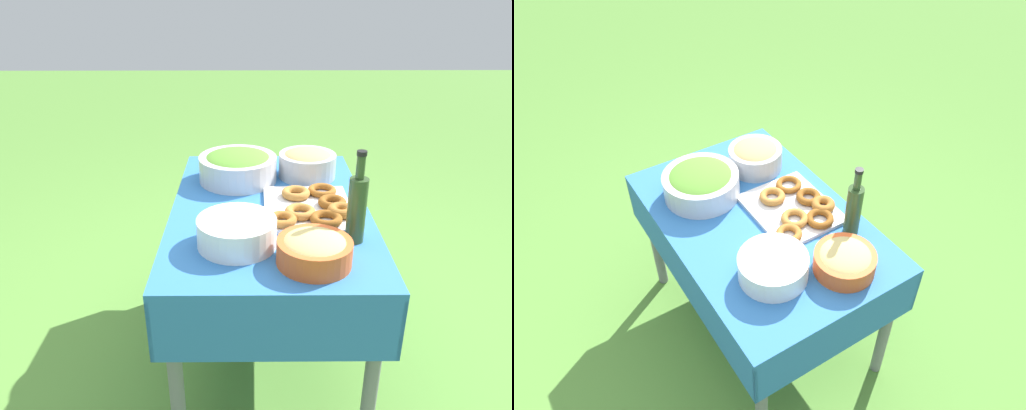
% 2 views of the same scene
% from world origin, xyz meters
% --- Properties ---
extents(ground_plane, '(14.00, 14.00, 0.00)m').
position_xyz_m(ground_plane, '(0.00, 0.00, 0.00)').
color(ground_plane, '#568C38').
extents(picnic_table, '(1.17, 0.76, 0.73)m').
position_xyz_m(picnic_table, '(0.00, 0.00, 0.62)').
color(picnic_table, '#2D6BB2').
rests_on(picnic_table, ground_plane).
extents(salad_bowl, '(0.34, 0.34, 0.13)m').
position_xyz_m(salad_bowl, '(-0.27, -0.13, 0.79)').
color(salad_bowl, silver).
rests_on(salad_bowl, picnic_table).
extents(pasta_bowl, '(0.24, 0.24, 0.10)m').
position_xyz_m(pasta_bowl, '(0.41, 0.12, 0.78)').
color(pasta_bowl, '#E05B28').
rests_on(pasta_bowl, picnic_table).
extents(donut_platter, '(0.41, 0.35, 0.05)m').
position_xyz_m(donut_platter, '(0.05, 0.16, 0.75)').
color(donut_platter, silver).
rests_on(donut_platter, picnic_table).
extents(plate_stack, '(0.27, 0.27, 0.10)m').
position_xyz_m(plate_stack, '(0.29, -0.12, 0.77)').
color(plate_stack, white).
rests_on(plate_stack, picnic_table).
extents(olive_oil_bottle, '(0.06, 0.06, 0.32)m').
position_xyz_m(olive_oil_bottle, '(0.27, 0.28, 0.85)').
color(olive_oil_bottle, '#2D4723').
rests_on(olive_oil_bottle, picnic_table).
extents(bread_bowl, '(0.25, 0.25, 0.13)m').
position_xyz_m(bread_bowl, '(-0.32, 0.17, 0.79)').
color(bread_bowl, '#B2B7BC').
rests_on(bread_bowl, picnic_table).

